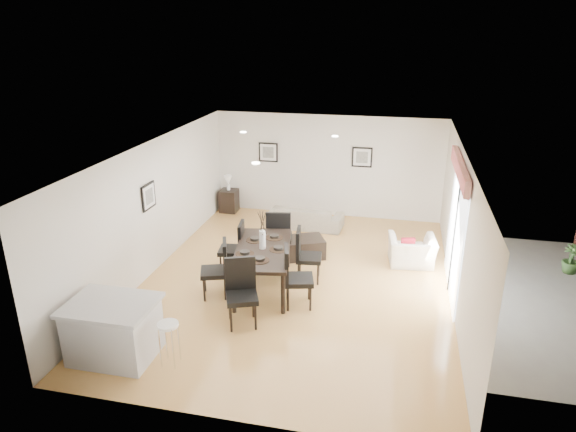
% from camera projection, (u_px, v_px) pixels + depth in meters
% --- Properties ---
extents(ground, '(8.00, 8.00, 0.00)m').
position_uv_depth(ground, '(296.00, 281.00, 10.34)').
color(ground, tan).
rests_on(ground, ground).
extents(wall_back, '(6.00, 0.04, 2.70)m').
position_uv_depth(wall_back, '(327.00, 166.00, 13.53)').
color(wall_back, silver).
rests_on(wall_back, ground).
extents(wall_front, '(6.00, 0.04, 2.70)m').
position_uv_depth(wall_front, '(230.00, 332.00, 6.21)').
color(wall_front, silver).
rests_on(wall_front, ground).
extents(wall_left, '(0.04, 8.00, 2.70)m').
position_uv_depth(wall_left, '(153.00, 207.00, 10.49)').
color(wall_left, silver).
rests_on(wall_left, ground).
extents(wall_right, '(0.04, 8.00, 2.70)m').
position_uv_depth(wall_right, '(459.00, 231.00, 9.26)').
color(wall_right, silver).
rests_on(wall_right, ground).
extents(ceiling, '(6.00, 8.00, 0.02)m').
position_uv_depth(ceiling, '(297.00, 150.00, 9.40)').
color(ceiling, white).
rests_on(ceiling, wall_back).
extents(sofa, '(1.91, 0.85, 0.55)m').
position_uv_depth(sofa, '(306.00, 217.00, 13.03)').
color(sofa, '#9E9780').
rests_on(sofa, ground).
extents(armchair, '(1.05, 0.95, 0.62)m').
position_uv_depth(armchair, '(412.00, 251.00, 10.96)').
color(armchair, beige).
rests_on(armchair, ground).
extents(courtyard_plant_b, '(0.40, 0.40, 0.62)m').
position_uv_depth(courtyard_plant_b, '(571.00, 259.00, 10.59)').
color(courtyard_plant_b, '#365725').
rests_on(courtyard_plant_b, ground).
extents(dining_table, '(1.35, 2.17, 0.84)m').
position_uv_depth(dining_table, '(263.00, 252.00, 9.82)').
color(dining_table, black).
rests_on(dining_table, ground).
extents(dining_chair_wnear, '(0.63, 0.63, 1.11)m').
position_uv_depth(dining_chair_wnear, '(219.00, 266.00, 9.59)').
color(dining_chair_wnear, black).
rests_on(dining_chair_wnear, ground).
extents(dining_chair_wfar, '(0.56, 0.56, 1.10)m').
position_uv_depth(dining_chair_wfar, '(236.00, 245.00, 10.50)').
color(dining_chair_wfar, black).
rests_on(dining_chair_wfar, ground).
extents(dining_chair_enear, '(0.63, 0.63, 1.15)m').
position_uv_depth(dining_chair_enear, '(293.00, 274.00, 9.23)').
color(dining_chair_enear, black).
rests_on(dining_chair_enear, ground).
extents(dining_chair_efar, '(0.55, 0.55, 1.10)m').
position_uv_depth(dining_chair_efar, '(304.00, 252.00, 10.18)').
color(dining_chair_efar, black).
rests_on(dining_chair_efar, ground).
extents(dining_chair_head, '(0.68, 0.68, 1.17)m').
position_uv_depth(dining_chair_head, '(241.00, 288.00, 8.72)').
color(dining_chair_head, black).
rests_on(dining_chair_head, ground).
extents(dining_chair_foot, '(0.60, 0.60, 1.17)m').
position_uv_depth(dining_chair_foot, '(279.00, 233.00, 11.00)').
color(dining_chair_foot, black).
rests_on(dining_chair_foot, ground).
extents(vase, '(0.91, 1.43, 0.76)m').
position_uv_depth(vase, '(262.00, 234.00, 9.69)').
color(vase, white).
rests_on(vase, dining_table).
extents(coffee_table, '(1.24, 1.02, 0.43)m').
position_uv_depth(coffee_table, '(299.00, 248.00, 11.36)').
color(coffee_table, black).
rests_on(coffee_table, ground).
extents(side_table, '(0.47, 0.47, 0.62)m').
position_uv_depth(side_table, '(229.00, 201.00, 14.12)').
color(side_table, black).
rests_on(side_table, ground).
extents(table_lamp, '(0.21, 0.21, 0.40)m').
position_uv_depth(table_lamp, '(228.00, 181.00, 13.92)').
color(table_lamp, white).
rests_on(table_lamp, side_table).
extents(cushion, '(0.30, 0.16, 0.28)m').
position_uv_depth(cushion, '(408.00, 244.00, 10.83)').
color(cushion, maroon).
rests_on(cushion, armchair).
extents(kitchen_island, '(1.32, 1.02, 0.93)m').
position_uv_depth(kitchen_island, '(113.00, 329.00, 7.85)').
color(kitchen_island, '#BABABC').
rests_on(kitchen_island, ground).
extents(bar_stool, '(0.32, 0.32, 0.70)m').
position_uv_depth(bar_stool, '(168.00, 329.00, 7.62)').
color(bar_stool, white).
rests_on(bar_stool, ground).
extents(framed_print_back_left, '(0.52, 0.04, 0.52)m').
position_uv_depth(framed_print_back_left, '(268.00, 152.00, 13.72)').
color(framed_print_back_left, black).
rests_on(framed_print_back_left, wall_back).
extents(framed_print_back_right, '(0.52, 0.04, 0.52)m').
position_uv_depth(framed_print_back_right, '(362.00, 157.00, 13.21)').
color(framed_print_back_right, black).
rests_on(framed_print_back_right, wall_back).
extents(framed_print_left_wall, '(0.04, 0.52, 0.52)m').
position_uv_depth(framed_print_left_wall, '(149.00, 196.00, 10.19)').
color(framed_print_left_wall, black).
rests_on(framed_print_left_wall, wall_left).
extents(sliding_door, '(0.12, 2.70, 2.57)m').
position_uv_depth(sliding_door, '(457.00, 209.00, 9.43)').
color(sliding_door, white).
rests_on(sliding_door, wall_right).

